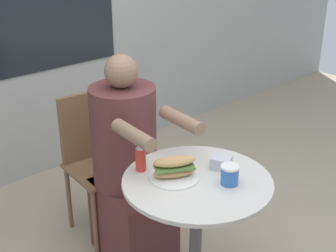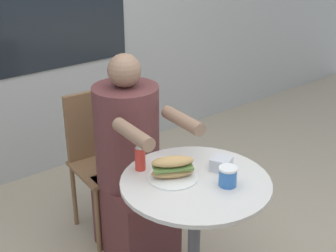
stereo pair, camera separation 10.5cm
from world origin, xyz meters
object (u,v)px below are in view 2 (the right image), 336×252
sandwich_on_plate (173,169)px  drink_cup (228,176)px  cafe_table (195,216)px  seated_diner (132,173)px  condiment_bottle (140,156)px  diner_chair (100,149)px

sandwich_on_plate → drink_cup: size_ratio=2.59×
cafe_table → seated_diner: seated_diner is taller
condiment_bottle → drink_cup: bearing=-59.1°
cafe_table → condiment_bottle: condiment_bottle is taller
diner_chair → condiment_bottle: size_ratio=6.02×
seated_diner → sandwich_on_plate: size_ratio=5.09×
cafe_table → condiment_bottle: bearing=119.6°
seated_diner → diner_chair: bearing=-87.0°
seated_diner → condiment_bottle: (-0.15, -0.30, 0.27)m
diner_chair → sandwich_on_plate: (-0.09, -0.80, 0.24)m
diner_chair → drink_cup: size_ratio=9.70×
seated_diner → condiment_bottle: size_ratio=8.18×
diner_chair → sandwich_on_plate: diner_chair is taller
drink_cup → seated_diner: bearing=96.1°
diner_chair → cafe_table: bearing=93.3°
condiment_bottle → cafe_table: bearing=-60.4°
diner_chair → seated_diner: (-0.01, -0.35, -0.01)m
condiment_bottle → seated_diner: bearing=63.6°
diner_chair → seated_diner: seated_diner is taller
drink_cup → condiment_bottle: (-0.22, 0.36, 0.02)m
drink_cup → condiment_bottle: bearing=120.9°
cafe_table → drink_cup: bearing=-56.5°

